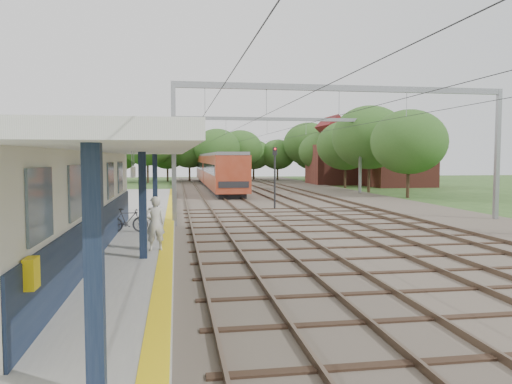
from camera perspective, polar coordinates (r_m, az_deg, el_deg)
ground at (r=10.97m, az=18.55°, el=-14.17°), size 160.00×160.00×0.00m
ballast_bed at (r=40.35m, az=3.66°, el=-0.81°), size 18.00×90.00×0.10m
platform at (r=23.57m, az=-15.40°, el=-4.01°), size 5.00×52.00×0.35m
yellow_stripe at (r=23.41m, az=-9.91°, el=-3.53°), size 0.45×52.00×0.01m
station_building at (r=16.74m, az=-22.82°, el=-0.92°), size 3.41×18.00×3.40m
canopy at (r=15.48m, az=-19.86°, el=4.71°), size 6.40×20.00×3.44m
rail_tracks at (r=39.86m, az=0.15°, el=-0.68°), size 11.80×88.00×0.15m
catenary_system at (r=35.54m, az=4.42°, el=7.37°), size 17.22×88.00×7.00m
tree_band at (r=66.93m, az=-1.62°, el=5.25°), size 31.72×30.88×8.82m
house_near at (r=60.99m, az=16.04°, el=3.41°), size 7.00×6.12×7.89m
house_far at (r=64.68m, az=9.75°, el=3.74°), size 8.00×6.12×8.66m
person at (r=16.55m, az=-11.48°, el=-3.55°), size 0.73×0.56×1.78m
bicycle at (r=20.86m, az=-14.46°, el=-3.16°), size 1.65×0.53×0.98m
train at (r=56.27m, az=-4.64°, el=2.61°), size 2.85×35.45×3.74m
signal_post at (r=31.97m, az=2.16°, el=2.32°), size 0.31×0.28×4.04m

